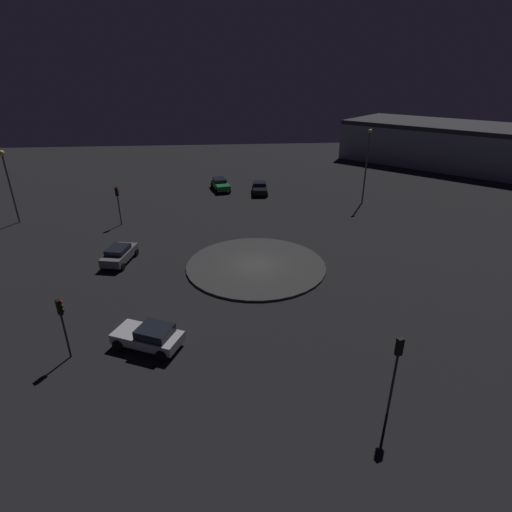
{
  "coord_description": "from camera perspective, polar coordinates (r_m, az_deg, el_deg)",
  "views": [
    {
      "loc": [
        -30.66,
        2.76,
        15.38
      ],
      "look_at": [
        0.0,
        0.0,
        0.98
      ],
      "focal_mm": 28.47,
      "sensor_mm": 36.0,
      "label": 1
    }
  ],
  "objects": [
    {
      "name": "ground_plane",
      "position": [
        34.41,
        -0.0,
        -1.48
      ],
      "size": [
        119.84,
        119.84,
        0.0
      ],
      "primitive_type": "plane",
      "color": "black"
    },
    {
      "name": "roundabout_island",
      "position": [
        34.37,
        -0.0,
        -1.34
      ],
      "size": [
        11.75,
        11.75,
        0.19
      ],
      "primitive_type": "cylinder",
      "color": "#383838",
      "rests_on": "ground_plane"
    },
    {
      "name": "car_grey",
      "position": [
        36.78,
        -18.68,
        0.25
      ],
      "size": [
        4.26,
        2.69,
        1.45
      ],
      "rotation": [
        0.0,
        0.0,
        -0.22
      ],
      "color": "slate",
      "rests_on": "ground_plane"
    },
    {
      "name": "car_green",
      "position": [
        56.58,
        -5.03,
        10.03
      ],
      "size": [
        4.78,
        2.76,
        1.48
      ],
      "rotation": [
        0.0,
        0.0,
        3.35
      ],
      "color": "#1E7238",
      "rests_on": "ground_plane"
    },
    {
      "name": "car_black",
      "position": [
        54.75,
        0.54,
        9.54
      ],
      "size": [
        4.23,
        2.3,
        1.4
      ],
      "rotation": [
        0.0,
        0.0,
        3.07
      ],
      "color": "black",
      "rests_on": "ground_plane"
    },
    {
      "name": "car_silver",
      "position": [
        25.5,
        -14.74,
        -10.83
      ],
      "size": [
        3.42,
        4.51,
        1.48
      ],
      "rotation": [
        0.0,
        0.0,
        1.15
      ],
      "color": "silver",
      "rests_on": "ground_plane"
    },
    {
      "name": "traffic_light_northwest",
      "position": [
        25.24,
        -25.59,
        -7.74
      ],
      "size": [
        0.38,
        0.39,
        3.84
      ],
      "rotation": [
        0.0,
        0.0,
        -0.83
      ],
      "color": "#2D2D2D",
      "rests_on": "ground_plane"
    },
    {
      "name": "traffic_light_northeast",
      "position": [
        45.09,
        -18.83,
        7.67
      ],
      "size": [
        0.38,
        0.39,
        4.09
      ],
      "rotation": [
        0.0,
        0.0,
        -2.27
      ],
      "color": "#2D2D2D",
      "rests_on": "ground_plane"
    },
    {
      "name": "traffic_light_west",
      "position": [
        20.15,
        19.11,
        -13.85
      ],
      "size": [
        0.39,
        0.35,
        4.48
      ],
      "rotation": [
        0.0,
        0.0,
        0.29
      ],
      "color": "#2D2D2D",
      "rests_on": "ground_plane"
    },
    {
      "name": "streetlamp_southeast",
      "position": [
        51.26,
        15.31,
        12.9
      ],
      "size": [
        0.45,
        0.45,
        8.86
      ],
      "color": "#4C4C51",
      "rests_on": "ground_plane"
    },
    {
      "name": "streetlamp_northeast",
      "position": [
        49.95,
        -31.57,
        9.75
      ],
      "size": [
        0.56,
        0.56,
        7.73
      ],
      "color": "#4C4C51",
      "rests_on": "ground_plane"
    },
    {
      "name": "store_building",
      "position": [
        79.36,
        24.66,
        14.19
      ],
      "size": [
        32.8,
        32.82,
        6.76
      ],
      "rotation": [
        0.0,
        0.0,
        7.07
      ],
      "color": "#8C939E",
      "rests_on": "ground_plane"
    }
  ]
}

